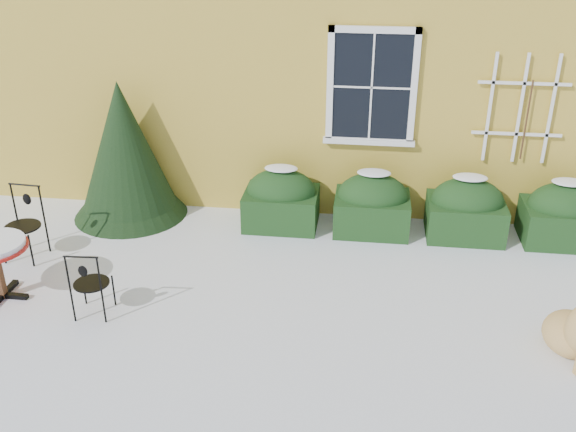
# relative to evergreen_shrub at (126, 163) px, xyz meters

# --- Properties ---
(ground) EXTENTS (80.00, 80.00, 0.00)m
(ground) POSITION_rel_evergreen_shrub_xyz_m (2.60, -2.62, -0.82)
(ground) COLOR white
(ground) RESTS_ON ground
(hedge_row) EXTENTS (4.95, 0.80, 0.91)m
(hedge_row) POSITION_rel_evergreen_shrub_xyz_m (4.25, -0.07, -0.42)
(hedge_row) COLOR black
(hedge_row) RESTS_ON ground
(evergreen_shrub) EXTENTS (1.68, 1.68, 2.03)m
(evergreen_shrub) POSITION_rel_evergreen_shrub_xyz_m (0.00, 0.00, 0.00)
(evergreen_shrub) COLOR black
(evergreen_shrub) RESTS_ON ground
(patio_chair_near) EXTENTS (0.40, 0.40, 0.84)m
(patio_chair_near) POSITION_rel_evergreen_shrub_xyz_m (0.51, -2.62, -0.40)
(patio_chair_near) COLOR black
(patio_chair_near) RESTS_ON ground
(patio_chair_far) EXTENTS (0.47, 0.46, 0.97)m
(patio_chair_far) POSITION_rel_evergreen_shrub_xyz_m (-0.90, -1.42, -0.33)
(patio_chair_far) COLOR black
(patio_chair_far) RESTS_ON ground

